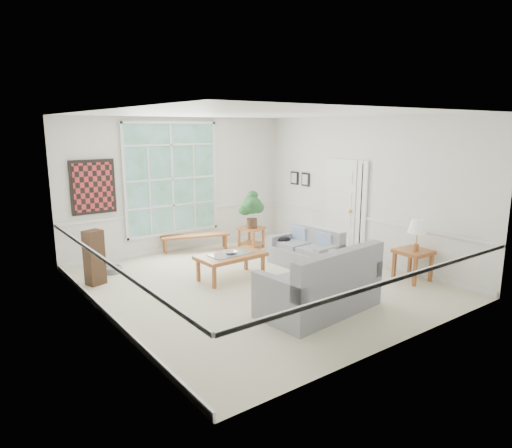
{
  "coord_description": "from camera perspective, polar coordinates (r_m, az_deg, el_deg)",
  "views": [
    {
      "loc": [
        -4.72,
        -6.34,
        2.78
      ],
      "look_at": [
        0.1,
        0.2,
        1.05
      ],
      "focal_mm": 32.0,
      "sensor_mm": 36.0,
      "label": 1
    }
  ],
  "objects": [
    {
      "name": "cat",
      "position": [
        9.55,
        3.57,
        -1.95
      ],
      "size": [
        0.33,
        0.26,
        0.14
      ],
      "primitive_type": "ellipsoid",
      "rotation": [
        0.0,
        0.0,
        -0.2
      ],
      "color": "black",
      "rests_on": "loveseat_right"
    },
    {
      "name": "wall_art",
      "position": [
        9.77,
        -19.69,
        4.38
      ],
      "size": [
        0.9,
        0.06,
        1.1
      ],
      "primitive_type": "cube",
      "color": "maroon",
      "rests_on": "wall_back"
    },
    {
      "name": "window_bench",
      "position": [
        10.56,
        -7.58,
        -2.33
      ],
      "size": [
        1.58,
        0.76,
        0.36
      ],
      "primitive_type": "cube",
      "rotation": [
        0.0,
        0.0,
        -0.31
      ],
      "color": "#975225",
      "rests_on": "floor"
    },
    {
      "name": "pewter_bowl",
      "position": [
        8.47,
        -3.19,
        -3.56
      ],
      "size": [
        0.32,
        0.32,
        0.07
      ],
      "primitive_type": "imported",
      "rotation": [
        0.0,
        0.0,
        -0.12
      ],
      "color": "#95959A",
      "rests_on": "coffee_table"
    },
    {
      "name": "end_table",
      "position": [
        10.65,
        -0.6,
        -1.71
      ],
      "size": [
        0.65,
        0.65,
        0.51
      ],
      "primitive_type": "cube",
      "rotation": [
        0.0,
        0.0,
        0.34
      ],
      "color": "#975225",
      "rests_on": "floor"
    },
    {
      "name": "floor",
      "position": [
        8.38,
        0.26,
        -7.39
      ],
      "size": [
        5.5,
        6.0,
        0.01
      ],
      "primitive_type": "cube",
      "color": "beige",
      "rests_on": "ground"
    },
    {
      "name": "side_table",
      "position": [
        8.89,
        18.97,
        -4.9
      ],
      "size": [
        0.59,
        0.59,
        0.58
      ],
      "primitive_type": "cube",
      "rotation": [
        0.0,
        0.0,
        -0.04
      ],
      "color": "#975225",
      "rests_on": "floor"
    },
    {
      "name": "wall_left",
      "position": [
        6.76,
        -18.78,
        0.47
      ],
      "size": [
        0.02,
        6.0,
        3.0
      ],
      "primitive_type": "cube",
      "color": "white",
      "rests_on": "ground"
    },
    {
      "name": "wall_frame_near",
      "position": [
        11.05,
        6.17,
        5.56
      ],
      "size": [
        0.04,
        0.26,
        0.32
      ],
      "primitive_type": "cube",
      "color": "black",
      "rests_on": "wall_right"
    },
    {
      "name": "entry_door",
      "position": [
        10.31,
        10.42,
        2.16
      ],
      "size": [
        0.08,
        0.9,
        2.1
      ],
      "primitive_type": "cube",
      "color": "white",
      "rests_on": "floor"
    },
    {
      "name": "wall_frame_far",
      "position": [
        11.35,
        4.8,
        5.75
      ],
      "size": [
        0.04,
        0.26,
        0.32
      ],
      "primitive_type": "cube",
      "color": "black",
      "rests_on": "wall_right"
    },
    {
      "name": "door_sidelight",
      "position": [
        9.88,
        13.1,
        2.21
      ],
      "size": [
        0.08,
        0.26,
        1.9
      ],
      "primitive_type": "cube",
      "color": "white",
      "rests_on": "wall_right"
    },
    {
      "name": "wall_back",
      "position": [
        10.54,
        -9.54,
        4.88
      ],
      "size": [
        5.5,
        0.02,
        3.0
      ],
      "primitive_type": "cube",
      "color": "white",
      "rests_on": "ground"
    },
    {
      "name": "loveseat_right",
      "position": [
        9.27,
        6.14,
        -2.93
      ],
      "size": [
        0.84,
        1.51,
        0.8
      ],
      "primitive_type": "cube",
      "rotation": [
        0.0,
        0.0,
        0.05
      ],
      "color": "gray",
      "rests_on": "floor"
    },
    {
      "name": "wall_front",
      "position": [
        5.92,
        17.87,
        -1.04
      ],
      "size": [
        5.5,
        0.02,
        3.0
      ],
      "primitive_type": "cube",
      "color": "white",
      "rests_on": "ground"
    },
    {
      "name": "floor_speaker",
      "position": [
        8.66,
        -19.57,
        -3.98
      ],
      "size": [
        0.37,
        0.33,
        0.99
      ],
      "primitive_type": "cube",
      "rotation": [
        0.0,
        0.0,
        0.32
      ],
      "color": "#3A2517",
      "rests_on": "floor"
    },
    {
      "name": "pet_bed",
      "position": [
        9.37,
        -17.58,
        -5.43
      ],
      "size": [
        0.43,
        0.43,
        0.12
      ],
      "primitive_type": "cylinder",
      "rotation": [
        0.0,
        0.0,
        -0.08
      ],
      "color": "slate",
      "rests_on": "floor"
    },
    {
      "name": "window_back",
      "position": [
        10.4,
        -10.45,
        5.58
      ],
      "size": [
        2.3,
        0.08,
        2.4
      ],
      "primitive_type": "cube",
      "color": "white",
      "rests_on": "wall_back"
    },
    {
      "name": "wall_right",
      "position": [
        9.88,
        13.22,
        4.26
      ],
      "size": [
        0.02,
        6.0,
        3.0
      ],
      "primitive_type": "cube",
      "color": "white",
      "rests_on": "ground"
    },
    {
      "name": "coffee_table",
      "position": [
        8.55,
        -3.14,
        -5.3
      ],
      "size": [
        1.29,
        0.74,
        0.47
      ],
      "primitive_type": "cube",
      "rotation": [
        0.0,
        0.0,
        0.04
      ],
      "color": "#975225",
      "rests_on": "floor"
    },
    {
      "name": "ceiling",
      "position": [
        7.91,
        0.28,
        13.62
      ],
      "size": [
        5.5,
        6.0,
        0.02
      ],
      "primitive_type": "cube",
      "color": "white",
      "rests_on": "ground"
    },
    {
      "name": "houseplant",
      "position": [
        10.42,
        -0.54,
        1.84
      ],
      "size": [
        0.56,
        0.56,
        0.86
      ],
      "primitive_type": null,
      "rotation": [
        0.0,
        0.0,
        0.11
      ],
      "color": "#235127",
      "rests_on": "end_table"
    },
    {
      "name": "loveseat_front",
      "position": [
        7.07,
        7.9,
        -6.78
      ],
      "size": [
        1.99,
        1.16,
        1.03
      ],
      "primitive_type": "cube",
      "rotation": [
        0.0,
        0.0,
        0.1
      ],
      "color": "gray",
      "rests_on": "floor"
    },
    {
      "name": "table_lamp",
      "position": [
        8.67,
        19.48,
        -1.35
      ],
      "size": [
        0.45,
        0.45,
        0.58
      ],
      "primitive_type": null,
      "rotation": [
        0.0,
        0.0,
        -0.45
      ],
      "color": "white",
      "rests_on": "side_table"
    }
  ]
}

